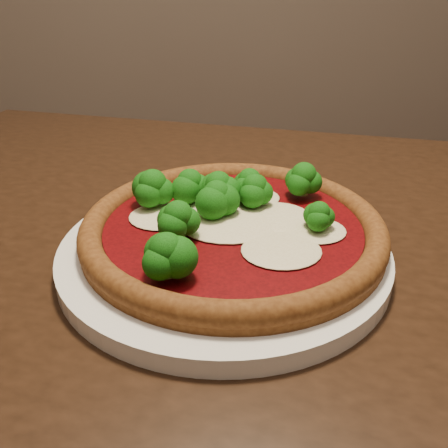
{
  "coord_description": "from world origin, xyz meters",
  "views": [
    {
      "loc": [
        -0.26,
        -0.25,
        1.02
      ],
      "look_at": [
        -0.23,
        0.17,
        0.79
      ],
      "focal_mm": 40.0,
      "sensor_mm": 36.0,
      "label": 1
    }
  ],
  "objects": [
    {
      "name": "dining_table",
      "position": [
        -0.19,
        0.22,
        0.64
      ],
      "size": [
        1.3,
        1.04,
        0.75
      ],
      "rotation": [
        0.0,
        0.0,
        -0.31
      ],
      "color": "black",
      "rests_on": "floor"
    },
    {
      "name": "plate",
      "position": [
        -0.23,
        0.17,
        0.76
      ],
      "size": [
        0.32,
        0.32,
        0.02
      ],
      "primitive_type": "cylinder",
      "color": "white",
      "rests_on": "dining_table"
    },
    {
      "name": "pizza",
      "position": [
        -0.22,
        0.18,
        0.78
      ],
      "size": [
        0.3,
        0.3,
        0.06
      ],
      "rotation": [
        0.0,
        0.0,
        -0.36
      ],
      "color": "brown",
      "rests_on": "plate"
    }
  ]
}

